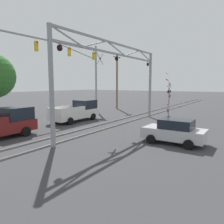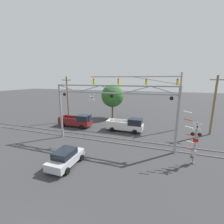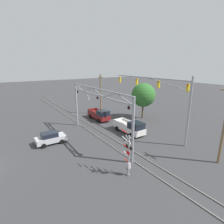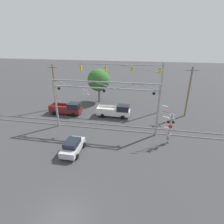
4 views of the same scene
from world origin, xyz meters
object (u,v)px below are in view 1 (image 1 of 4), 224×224
at_px(crossing_signal_mast, 169,100).
at_px(crossing_gantry, 116,72).
at_px(utility_pole_right, 117,80).
at_px(traffic_signal_span, 76,62).
at_px(pickup_truck_lead, 77,111).
at_px(sedan_waiting, 174,131).
at_px(pickup_truck_following, 0,125).

bearing_deg(crossing_signal_mast, crossing_gantry, 168.65).
distance_m(crossing_signal_mast, utility_pole_right, 10.30).
distance_m(crossing_gantry, traffic_signal_span, 9.27).
xyz_separation_m(crossing_gantry, pickup_truck_lead, (0.73, 5.16, -3.78)).
distance_m(crossing_signal_mast, pickup_truck_lead, 10.49).
bearing_deg(crossing_gantry, crossing_signal_mast, -11.35).
height_order(pickup_truck_lead, sedan_waiting, pickup_truck_lead).
height_order(pickup_truck_following, utility_pole_right, utility_pole_right).
height_order(sedan_waiting, utility_pole_right, utility_pole_right).
distance_m(crossing_signal_mast, pickup_truck_following, 17.54).
distance_m(crossing_gantry, sedan_waiting, 7.45).
bearing_deg(pickup_truck_lead, traffic_signal_span, 43.09).
xyz_separation_m(pickup_truck_following, utility_pole_right, (20.04, 2.87, 3.34)).
relative_size(crossing_signal_mast, pickup_truck_lead, 0.91).
height_order(pickup_truck_following, sedan_waiting, pickup_truck_following).
height_order(pickup_truck_lead, pickup_truck_following, same).
height_order(crossing_signal_mast, traffic_signal_span, traffic_signal_span).
bearing_deg(sedan_waiting, traffic_signal_span, 65.42).
bearing_deg(traffic_signal_span, crossing_signal_mast, -65.19).
bearing_deg(pickup_truck_following, pickup_truck_lead, 3.10).
bearing_deg(sedan_waiting, crossing_gantry, 67.38).
bearing_deg(sedan_waiting, pickup_truck_lead, 73.95).
relative_size(crossing_signal_mast, traffic_signal_span, 0.34).
bearing_deg(traffic_signal_span, pickup_truck_following, -163.31).
relative_size(crossing_gantry, utility_pole_right, 1.76).
bearing_deg(utility_pole_right, pickup_truck_lead, -168.26).
bearing_deg(crossing_signal_mast, pickup_truck_lead, 138.75).
bearing_deg(utility_pole_right, pickup_truck_following, -171.85).
bearing_deg(pickup_truck_lead, utility_pole_right, 11.74).
distance_m(traffic_signal_span, pickup_truck_following, 13.33).
bearing_deg(sedan_waiting, crossing_signal_mast, 20.42).
xyz_separation_m(crossing_signal_mast, sedan_waiting, (-11.02, -4.10, -1.18)).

